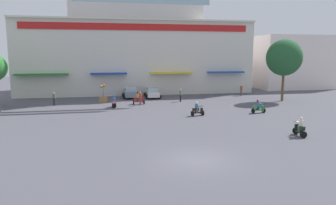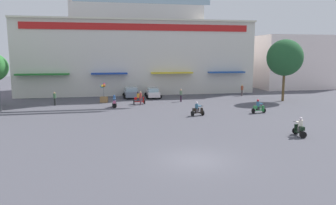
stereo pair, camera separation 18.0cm
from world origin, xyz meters
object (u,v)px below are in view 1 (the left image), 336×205
at_px(pedestrian_1, 180,94).
at_px(pedestrian_3, 140,97).
at_px(pedestrian_2, 54,98).
at_px(parked_car_1, 152,93).
at_px(scooter_rider_3, 197,110).
at_px(parked_car_0, 131,93).
at_px(scooter_rider_4, 114,102).
at_px(scooter_rider_2, 139,99).
at_px(balloon_vendor_cart, 103,94).
at_px(scooter_rider_0, 258,107).
at_px(scooter_rider_1, 300,128).
at_px(plaza_tree_1, 284,58).
at_px(pedestrian_0, 241,89).

bearing_deg(pedestrian_1, pedestrian_3, -161.62).
bearing_deg(pedestrian_2, parked_car_1, 20.01).
distance_m(parked_car_1, scooter_rider_3, 14.43).
relative_size(parked_car_0, scooter_rider_4, 2.69).
distance_m(scooter_rider_2, balloon_vendor_cart, 4.86).
relative_size(scooter_rider_4, pedestrian_3, 0.86).
xyz_separation_m(scooter_rider_0, balloon_vendor_cart, (-16.18, 10.71, 0.48)).
height_order(parked_car_0, scooter_rider_1, scooter_rider_1).
height_order(pedestrian_2, balloon_vendor_cart, balloon_vendor_cart).
bearing_deg(pedestrian_3, scooter_rider_2, 97.80).
height_order(parked_car_1, balloon_vendor_cart, balloon_vendor_cart).
xyz_separation_m(scooter_rider_3, pedestrian_3, (-4.94, 7.90, 0.38)).
xyz_separation_m(plaza_tree_1, scooter_rider_1, (-8.65, -17.09, -5.10)).
bearing_deg(parked_car_0, balloon_vendor_cart, -136.08).
relative_size(scooter_rider_2, pedestrian_3, 0.93).
height_order(parked_car_1, pedestrian_1, pedestrian_1).
distance_m(plaza_tree_1, scooter_rider_3, 16.84).
height_order(pedestrian_0, pedestrian_1, pedestrian_0).
bearing_deg(scooter_rider_3, balloon_vendor_cart, 130.76).
distance_m(scooter_rider_4, balloon_vendor_cart, 4.20).
height_order(scooter_rider_1, pedestrian_1, pedestrian_1).
height_order(pedestrian_0, pedestrian_2, pedestrian_0).
relative_size(scooter_rider_1, scooter_rider_2, 0.96).
bearing_deg(pedestrian_3, parked_car_1, 68.78).
height_order(scooter_rider_0, scooter_rider_1, scooter_rider_1).
bearing_deg(pedestrian_3, scooter_rider_1, -59.06).
xyz_separation_m(scooter_rider_1, pedestrian_2, (-20.63, 18.94, 0.31)).
bearing_deg(parked_car_1, plaza_tree_1, -21.40).
bearing_deg(scooter_rider_3, parked_car_0, 110.74).
bearing_deg(parked_car_1, scooter_rider_0, -56.49).
relative_size(scooter_rider_0, scooter_rider_4, 1.03).
bearing_deg(balloon_vendor_cart, scooter_rider_3, -49.24).
xyz_separation_m(scooter_rider_0, scooter_rider_3, (-6.79, -0.19, -0.00)).
xyz_separation_m(pedestrian_2, balloon_vendor_cart, (5.84, 1.32, 0.14)).
height_order(parked_car_0, parked_car_1, parked_car_0).
bearing_deg(scooter_rider_0, scooter_rider_2, 144.21).
xyz_separation_m(scooter_rider_4, pedestrian_3, (3.20, 0.99, 0.39)).
bearing_deg(pedestrian_0, scooter_rider_2, -162.60).
distance_m(parked_car_0, scooter_rider_1, 26.35).
height_order(parked_car_0, pedestrian_0, pedestrian_0).
relative_size(parked_car_1, scooter_rider_3, 2.99).
relative_size(parked_car_1, scooter_rider_4, 3.01).
height_order(pedestrian_0, pedestrian_3, pedestrian_0).
bearing_deg(plaza_tree_1, parked_car_0, 160.64).
distance_m(parked_car_0, pedestrian_2, 10.92).
relative_size(parked_car_1, scooter_rider_1, 2.88).
xyz_separation_m(plaza_tree_1, parked_car_0, (-19.59, 6.88, -4.96)).
bearing_deg(scooter_rider_2, pedestrian_2, 175.27).
distance_m(plaza_tree_1, scooter_rider_0, 11.65).
distance_m(scooter_rider_2, pedestrian_3, 0.91).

